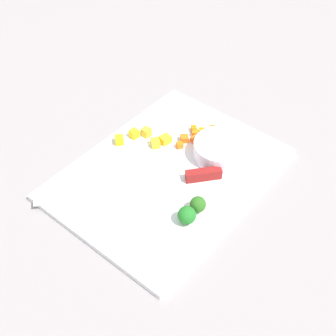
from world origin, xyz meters
name	(u,v)px	position (x,y,z in m)	size (l,w,h in m)	color
ground_plane	(168,176)	(0.00, 0.00, 0.00)	(4.00, 4.00, 0.00)	gray
cutting_board	(168,174)	(0.00, 0.00, 0.01)	(0.43, 0.32, 0.01)	white
prep_bowl	(220,150)	(-0.10, 0.05, 0.03)	(0.11, 0.11, 0.03)	white
chef_knife	(164,181)	(0.03, 0.02, 0.02)	(0.29, 0.24, 0.02)	silver
carrot_dice_0	(180,145)	(-0.07, -0.03, 0.02)	(0.01, 0.01, 0.01)	orange
carrot_dice_1	(220,133)	(-0.15, 0.01, 0.02)	(0.01, 0.01, 0.01)	orange
carrot_dice_2	(195,133)	(-0.12, -0.02, 0.02)	(0.01, 0.01, 0.01)	orange
carrot_dice_3	(213,128)	(-0.16, -0.01, 0.02)	(0.01, 0.01, 0.01)	orange
carrot_dice_4	(195,139)	(-0.10, -0.01, 0.02)	(0.02, 0.01, 0.01)	orange
carrot_dice_5	(184,139)	(-0.09, -0.03, 0.02)	(0.02, 0.02, 0.01)	orange
carrot_dice_6	(202,132)	(-0.13, -0.02, 0.02)	(0.02, 0.01, 0.01)	orange
carrot_dice_7	(194,129)	(-0.13, -0.03, 0.02)	(0.01, 0.01, 0.01)	orange
pepper_dice_0	(146,132)	(-0.05, -0.10, 0.02)	(0.02, 0.02, 0.02)	yellow
pepper_dice_1	(134,134)	(-0.03, -0.12, 0.02)	(0.02, 0.02, 0.02)	yellow
pepper_dice_2	(155,143)	(-0.04, -0.07, 0.02)	(0.02, 0.02, 0.02)	yellow
pepper_dice_3	(120,139)	(0.00, -0.13, 0.02)	(0.02, 0.02, 0.02)	yellow
pepper_dice_4	(165,139)	(-0.06, -0.06, 0.02)	(0.02, 0.02, 0.01)	yellow
broccoli_floret_0	(198,204)	(0.04, 0.10, 0.03)	(0.03, 0.03, 0.03)	#87B667
broccoli_floret_1	(187,215)	(0.07, 0.10, 0.03)	(0.03, 0.03, 0.04)	#85B366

